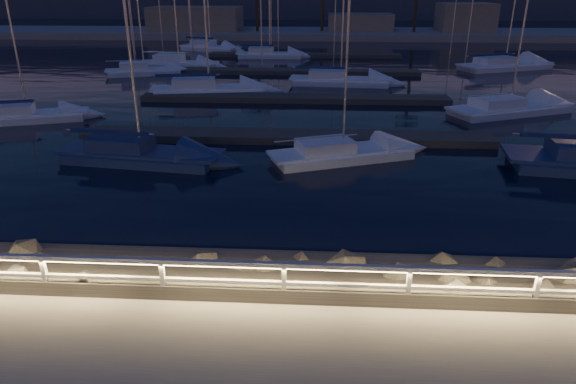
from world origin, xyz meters
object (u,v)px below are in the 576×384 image
at_px(guard_rail, 240,272).
at_px(sailboat_j, 206,89).
at_px(sailboat_c, 339,152).
at_px(sailboat_g, 338,79).
at_px(sailboat_i, 177,63).
at_px(sailboat_e, 142,70).
at_px(sailboat_m, 209,47).
at_px(sailboat_n, 268,54).
at_px(sailboat_l, 503,65).
at_px(sailboat_f, 25,115).
at_px(sailboat_h, 507,107).
at_px(sailboat_b, 137,152).

bearing_deg(guard_rail, sailboat_j, 103.62).
relative_size(sailboat_c, sailboat_j, 0.82).
height_order(sailboat_g, sailboat_i, sailboat_g).
bearing_deg(sailboat_g, sailboat_e, 172.20).
bearing_deg(sailboat_c, sailboat_m, 87.93).
bearing_deg(sailboat_n, sailboat_l, -17.33).
relative_size(sailboat_e, sailboat_g, 0.83).
bearing_deg(sailboat_f, sailboat_m, 64.76).
distance_m(sailboat_h, sailboat_n, 31.82).
xyz_separation_m(sailboat_c, sailboat_l, (16.98, 29.02, 0.07)).
distance_m(sailboat_g, sailboat_j, 11.22).
bearing_deg(sailboat_j, sailboat_m, 90.95).
relative_size(sailboat_b, sailboat_g, 0.92).
bearing_deg(sailboat_f, sailboat_i, 61.66).
bearing_deg(sailboat_l, sailboat_b, -154.48).
xyz_separation_m(guard_rail, sailboat_i, (-12.49, 41.11, -0.91)).
height_order(sailboat_b, sailboat_h, sailboat_h).
relative_size(sailboat_c, sailboat_f, 1.02).
bearing_deg(sailboat_f, sailboat_g, 15.84).
distance_m(guard_rail, sailboat_j, 28.58).
xyz_separation_m(sailboat_b, sailboat_f, (-9.42, 7.12, -0.03)).
xyz_separation_m(sailboat_m, sailboat_n, (8.05, -5.98, -0.04)).
xyz_separation_m(sailboat_f, sailboat_m, (4.03, 35.94, 0.07)).
height_order(sailboat_e, sailboat_f, sailboat_e).
height_order(sailboat_g, sailboat_l, sailboat_l).
relative_size(sailboat_c, sailboat_n, 0.93).
bearing_deg(sailboat_l, sailboat_g, -173.56).
xyz_separation_m(sailboat_b, sailboat_l, (26.55, 29.84, 0.02)).
height_order(guard_rail, sailboat_i, sailboat_i).
bearing_deg(sailboat_c, sailboat_g, 66.88).
xyz_separation_m(sailboat_e, sailboat_i, (2.05, 4.55, 0.03)).
distance_m(sailboat_m, sailboat_n, 10.03).
distance_m(sailboat_c, sailboat_n, 36.91).
distance_m(sailboat_c, sailboat_l, 33.62).
height_order(guard_rail, sailboat_f, sailboat_f).
relative_size(sailboat_f, sailboat_j, 0.80).
distance_m(guard_rail, sailboat_g, 32.85).
bearing_deg(sailboat_e, sailboat_m, 65.00).
relative_size(sailboat_b, sailboat_c, 1.09).
relative_size(sailboat_f, sailboat_n, 0.90).
distance_m(sailboat_f, sailboat_m, 36.16).
bearing_deg(sailboat_b, sailboat_c, 12.71).
xyz_separation_m(sailboat_g, sailboat_i, (-15.86, 8.45, 0.03)).
xyz_separation_m(sailboat_h, sailboat_l, (5.78, 18.92, 0.04)).
bearing_deg(sailboat_b, sailboat_m, 104.96).
bearing_deg(sailboat_l, sailboat_h, -129.81).
xyz_separation_m(sailboat_c, sailboat_e, (-17.38, 23.70, 0.04)).
xyz_separation_m(sailboat_b, sailboat_m, (-5.39, 43.05, 0.04)).
height_order(sailboat_c, sailboat_f, sailboat_c).
xyz_separation_m(sailboat_e, sailboat_g, (17.91, -3.89, 0.01)).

